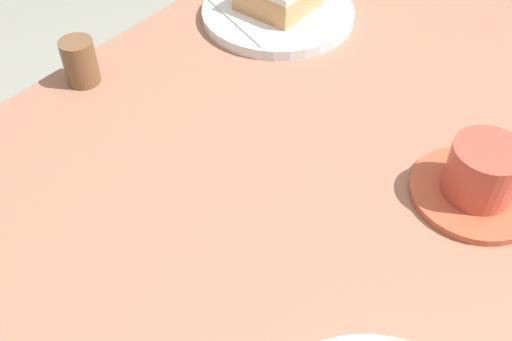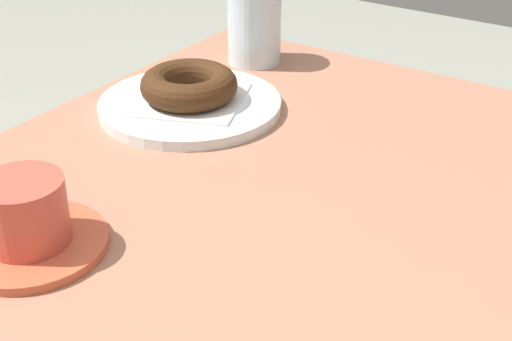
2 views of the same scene
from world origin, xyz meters
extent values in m
cube|color=#9E6A52|center=(0.00, 0.00, 0.68)|extent=(1.09, 0.76, 0.04)
cylinder|color=#936950|center=(0.47, 0.33, 0.33)|extent=(0.06, 0.06, 0.66)
cylinder|color=white|center=(0.23, 0.22, 0.71)|extent=(0.23, 0.23, 0.02)
cube|color=white|center=(0.23, 0.22, 0.72)|extent=(0.20, 0.20, 0.00)
cylinder|color=#C75738|center=(0.06, -0.17, 0.71)|extent=(0.14, 0.14, 0.01)
cylinder|color=#C94D3D|center=(0.06, -0.17, 0.74)|extent=(0.08, 0.08, 0.06)
cylinder|color=black|center=(0.06, -0.17, 0.77)|extent=(0.07, 0.07, 0.00)
cylinder|color=brown|center=(-0.06, 0.33, 0.73)|extent=(0.04, 0.04, 0.06)
camera|label=1|loc=(-0.42, -0.25, 1.18)|focal=41.31mm
camera|label=2|loc=(0.40, 0.30, 1.09)|focal=50.94mm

